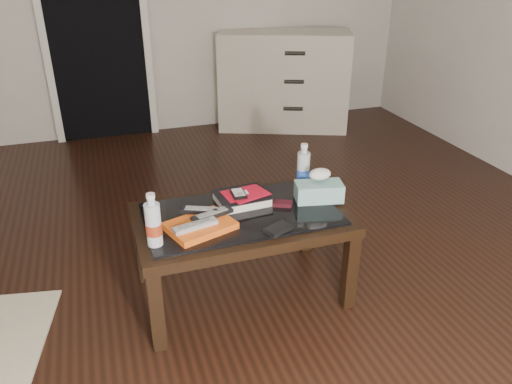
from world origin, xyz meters
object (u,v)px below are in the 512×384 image
Objects in this scene: textbook at (242,198)px; water_bottle_left at (153,220)px; coffee_table at (241,225)px; dresser at (283,80)px; water_bottle_right at (303,166)px; tissue_box at (319,192)px.

water_bottle_left is at bearing -155.20° from textbook.
coffee_table is 0.77× the size of dresser.
water_bottle_right is (0.39, 0.17, 0.18)m from coffee_table.
water_bottle_right is at bearing 107.43° from tissue_box.
textbook is at bearing 28.70° from water_bottle_left.
textbook is 0.38m from tissue_box.
water_bottle_left is at bearing -100.01° from dresser.
water_bottle_right is (0.35, 0.07, 0.10)m from textbook.
coffee_table is 4.00× the size of textbook.
tissue_box reaches higher than textbook.
coffee_table is at bearing -155.92° from water_bottle_right.
textbook is (0.03, 0.10, 0.09)m from coffee_table.
dresser reaches higher than coffee_table.
dresser reaches higher than textbook.
coffee_table is 0.14m from textbook.
dresser is at bearing 64.58° from coffee_table.
dresser is at bearing 58.45° from water_bottle_left.
tissue_box reaches higher than coffee_table.
tissue_box is (0.83, 0.16, -0.07)m from water_bottle_left.
textbook is 0.53m from water_bottle_left.
water_bottle_left is at bearing -160.51° from coffee_table.
dresser is 2.55m from textbook.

